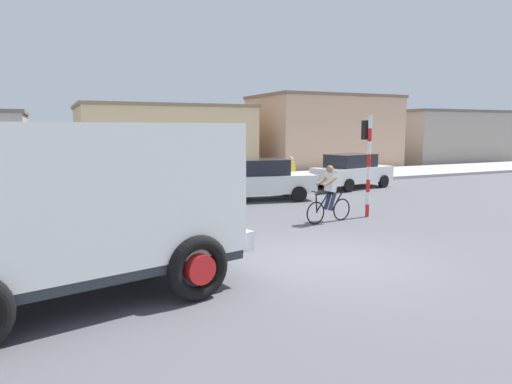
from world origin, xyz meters
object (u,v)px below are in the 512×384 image
pedestrian_near_kerb (291,175)px  car_white_mid (261,179)px  car_red_near (352,171)px  traffic_light_pole (368,152)px  truck_foreground (72,200)px  cyclist (330,194)px

pedestrian_near_kerb → car_white_mid: bearing=-159.3°
car_red_near → traffic_light_pole: bearing=-122.7°
truck_foreground → traffic_light_pole: bearing=23.1°
cyclist → pedestrian_near_kerb: size_ratio=1.06×
traffic_light_pole → truck_foreground: bearing=-156.9°
cyclist → car_white_mid: 4.79m
traffic_light_pole → pedestrian_near_kerb: 5.26m
traffic_light_pole → car_red_near: traffic_light_pole is taller
pedestrian_near_kerb → car_red_near: bearing=11.6°
cyclist → traffic_light_pole: traffic_light_pole is taller
truck_foreground → car_white_mid: (7.27, 8.27, -0.85)m
car_red_near → truck_foreground: bearing=-142.6°
cyclist → car_white_mid: bearing=90.0°
car_red_near → car_white_mid: same height
car_white_mid → pedestrian_near_kerb: size_ratio=2.62×
traffic_light_pole → car_red_near: 7.10m
traffic_light_pole → car_white_mid: size_ratio=0.75×
truck_foreground → traffic_light_pole: 9.66m
traffic_light_pole → car_white_mid: 4.92m
truck_foreground → traffic_light_pole: (8.88, 3.78, 0.40)m
truck_foreground → car_white_mid: truck_foreground is taller
traffic_light_pole → car_red_near: size_ratio=0.75×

